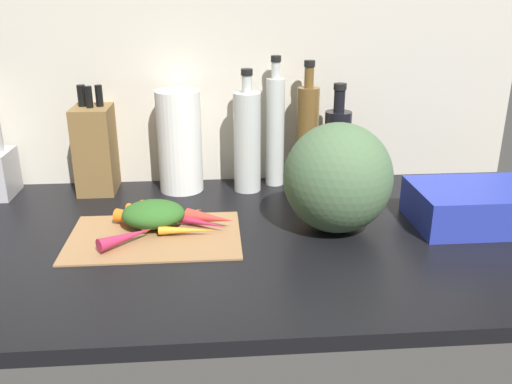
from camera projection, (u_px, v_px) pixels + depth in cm
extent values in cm
cube|color=black|center=(214.00, 240.00, 122.11)|extent=(170.00, 80.00, 3.00)
cube|color=beige|center=(210.00, 73.00, 146.96)|extent=(170.00, 3.00, 60.00)
cube|color=#997047|center=(155.00, 236.00, 119.64)|extent=(37.58, 24.74, 0.80)
cone|color=orange|center=(148.00, 219.00, 123.31)|extent=(16.13, 8.89, 3.16)
cone|color=#B2264C|center=(126.00, 237.00, 114.70)|extent=(11.76, 9.96, 2.93)
cone|color=red|center=(210.00, 218.00, 123.64)|extent=(11.89, 7.34, 3.35)
cone|color=#B2264C|center=(197.00, 222.00, 123.13)|extent=(14.74, 9.49, 2.22)
cone|color=orange|center=(158.00, 218.00, 124.58)|extent=(10.39, 8.72, 2.63)
cone|color=orange|center=(145.00, 214.00, 127.68)|extent=(10.40, 10.50, 2.04)
cone|color=orange|center=(166.00, 213.00, 126.68)|extent=(14.26, 11.34, 3.31)
cone|color=orange|center=(187.00, 230.00, 118.96)|extent=(12.37, 3.03, 2.02)
cone|color=orange|center=(163.00, 220.00, 124.02)|extent=(9.64, 10.01, 2.32)
cone|color=orange|center=(177.00, 215.00, 126.15)|extent=(12.56, 8.40, 2.65)
ellipsoid|color=#2D6023|center=(153.00, 214.00, 122.48)|extent=(14.14, 10.87, 5.98)
ellipsoid|color=#4C6B47|center=(338.00, 178.00, 119.81)|extent=(24.18, 23.37, 24.62)
cube|color=brown|center=(96.00, 149.00, 144.30)|extent=(9.66, 13.44, 22.95)
cylinder|color=black|center=(82.00, 96.00, 139.52)|extent=(2.13, 2.13, 5.50)
cylinder|color=black|center=(89.00, 97.00, 137.82)|extent=(1.77, 1.77, 5.50)
cylinder|color=black|center=(99.00, 96.00, 139.40)|extent=(1.86, 1.86, 5.50)
cylinder|color=white|center=(180.00, 142.00, 143.72)|extent=(11.69, 11.69, 27.02)
cylinder|color=silver|center=(247.00, 143.00, 143.68)|extent=(7.20, 7.20, 26.48)
cylinder|color=silver|center=(247.00, 84.00, 138.23)|extent=(2.62, 2.62, 4.47)
cylinder|color=black|center=(247.00, 72.00, 137.17)|extent=(3.01, 3.01, 1.60)
cylinder|color=silver|center=(275.00, 133.00, 147.71)|extent=(5.03, 5.03, 29.34)
cylinder|color=silver|center=(276.00, 70.00, 141.78)|extent=(2.36, 2.36, 4.32)
cylinder|color=black|center=(276.00, 59.00, 140.74)|extent=(2.72, 2.72, 1.60)
cylinder|color=brown|center=(307.00, 138.00, 147.27)|extent=(5.93, 5.93, 27.12)
cylinder|color=brown|center=(309.00, 77.00, 141.54)|extent=(2.51, 2.51, 5.43)
cylinder|color=black|center=(310.00, 64.00, 140.30)|extent=(2.89, 2.89, 1.60)
cylinder|color=black|center=(337.00, 151.00, 145.30)|extent=(7.03, 7.03, 21.41)
cylinder|color=black|center=(339.00, 101.00, 140.53)|extent=(2.91, 2.91, 5.74)
cylinder|color=black|center=(340.00, 87.00, 139.24)|extent=(3.35, 3.35, 1.60)
cube|color=#2838AD|center=(476.00, 206.00, 125.19)|extent=(29.26, 20.08, 8.97)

